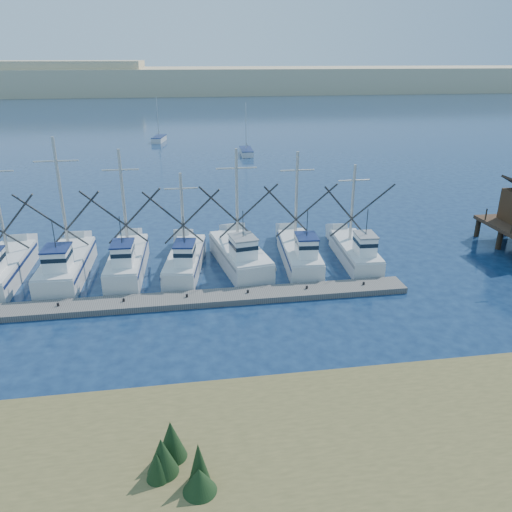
# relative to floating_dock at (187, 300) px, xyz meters

# --- Properties ---
(ground) EXTENTS (500.00, 500.00, 0.00)m
(ground) POSITION_rel_floating_dock_xyz_m (7.23, -6.01, -0.20)
(ground) COLOR #0D1D3A
(ground) RESTS_ON ground
(shore_bank) EXTENTS (40.00, 10.00, 1.60)m
(shore_bank) POSITION_rel_floating_dock_xyz_m (-0.77, -16.01, 0.60)
(shore_bank) COLOR #4C422D
(shore_bank) RESTS_ON ground
(floating_dock) EXTENTS (29.52, 2.03, 0.39)m
(floating_dock) POSITION_rel_floating_dock_xyz_m (0.00, 0.00, 0.00)
(floating_dock) COLOR #68635D
(floating_dock) RESTS_ON ground
(dune_ridge) EXTENTS (360.00, 60.00, 10.00)m
(dune_ridge) POSITION_rel_floating_dock_xyz_m (7.23, 203.99, 4.80)
(dune_ridge) COLOR tan
(dune_ridge) RESTS_ON ground
(trawler_fleet) EXTENTS (28.52, 8.56, 9.82)m
(trawler_fleet) POSITION_rel_floating_dock_xyz_m (-0.66, 5.09, 0.77)
(trawler_fleet) COLOR silver
(trawler_fleet) RESTS_ON ground
(sailboat_near) EXTENTS (2.00, 5.68, 8.10)m
(sailboat_near) POSITION_rel_floating_dock_xyz_m (10.91, 50.89, 0.30)
(sailboat_near) COLOR silver
(sailboat_near) RESTS_ON ground
(sailboat_far) EXTENTS (2.75, 5.39, 8.10)m
(sailboat_far) POSITION_rel_floating_dock_xyz_m (-3.36, 66.61, 0.30)
(sailboat_far) COLOR silver
(sailboat_far) RESTS_ON ground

